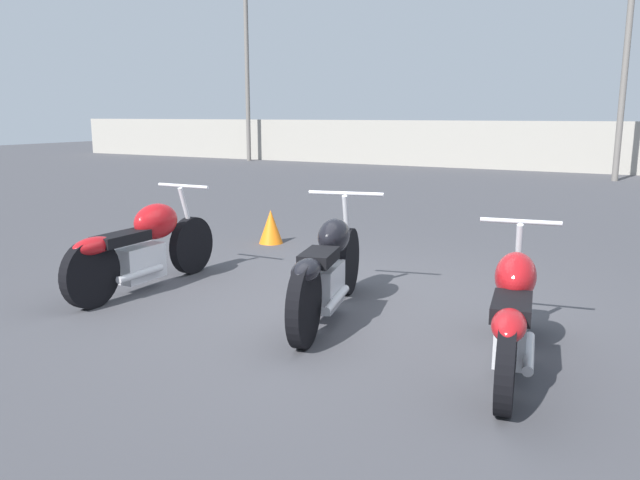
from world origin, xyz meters
TOP-DOWN VIEW (x-y plane):
  - ground_plane at (0.00, 0.00)m, footprint 60.00×60.00m
  - fence_back at (0.00, 15.15)m, footprint 40.00×0.04m
  - light_pole_left at (1.51, 13.16)m, footprint 0.70×0.35m
  - light_pole_right at (-11.07, 14.56)m, footprint 0.70×0.35m
  - motorcycle_slot_0 at (-1.88, -0.38)m, footprint 0.65×2.04m
  - motorcycle_slot_1 at (0.13, -0.30)m, footprint 0.81×2.08m
  - motorcycle_slot_2 at (1.74, -0.68)m, footprint 0.63×1.96m
  - traffic_cone_far at (-2.02, 2.12)m, footprint 0.32×0.32m

SIDE VIEW (x-z plane):
  - ground_plane at x=0.00m, z-range 0.00..0.00m
  - traffic_cone_far at x=-2.02m, z-range 0.00..0.46m
  - motorcycle_slot_2 at x=1.74m, z-range -0.06..0.88m
  - motorcycle_slot_1 at x=0.13m, z-range -0.08..0.93m
  - motorcycle_slot_0 at x=-1.88m, z-range -0.05..0.94m
  - fence_back at x=0.00m, z-range 0.00..1.51m
  - light_pole_left at x=1.51m, z-range 0.65..6.85m
  - light_pole_right at x=-11.07m, z-range 0.67..7.57m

